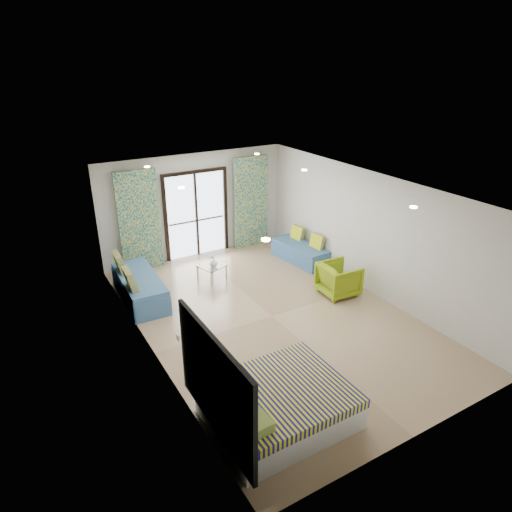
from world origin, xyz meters
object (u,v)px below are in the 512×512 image
bed (278,404)px  armchair (339,278)px  coffee_table (212,267)px  daybed_left (139,287)px  daybed_right (300,252)px

bed → armchair: size_ratio=2.47×
armchair → coffee_table: bearing=49.1°
coffee_table → armchair: 2.98m
bed → armchair: (3.27, 2.58, 0.12)m
coffee_table → armchair: bearing=-44.4°
daybed_left → armchair: (3.91, -2.00, 0.10)m
coffee_table → armchair: armchair is taller
bed → armchair: bearing=38.2°
daybed_right → coffee_table: daybed_right is taller
armchair → daybed_right: bearing=-6.1°
daybed_right → daybed_left: bearing=172.9°
daybed_left → coffee_table: 1.79m
armchair → bed: bearing=131.7°
bed → daybed_right: daybed_right is taller
daybed_left → coffee_table: daybed_left is taller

